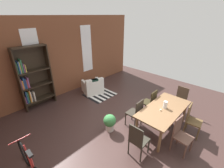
{
  "coord_description": "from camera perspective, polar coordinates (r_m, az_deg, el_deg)",
  "views": [
    {
      "loc": [
        -3.12,
        -2.06,
        3.25
      ],
      "look_at": [
        0.54,
        1.4,
        0.92
      ],
      "focal_mm": 24.17,
      "sensor_mm": 36.0,
      "label": 1
    }
  ],
  "objects": [
    {
      "name": "bicycle_second",
      "position": [
        4.01,
        -28.08,
        -25.68
      ],
      "size": [
        0.44,
        1.63,
        0.88
      ],
      "color": "black",
      "rests_on": "ground"
    },
    {
      "name": "window_pane_0",
      "position": [
        6.21,
        -27.39,
        8.36
      ],
      "size": [
        0.55,
        0.02,
        2.1
      ],
      "primitive_type": "cube",
      "color": "white"
    },
    {
      "name": "dining_table",
      "position": [
        4.73,
        19.0,
        -9.54
      ],
      "size": [
        1.87,
        0.9,
        0.77
      ],
      "color": "brown",
      "rests_on": "ground"
    },
    {
      "name": "dining_chair_head_right",
      "position": [
        5.89,
        24.37,
        -5.26
      ],
      "size": [
        0.41,
        0.41,
        0.95
      ],
      "color": "#473729",
      "rests_on": "ground"
    },
    {
      "name": "dining_chair_near_right",
      "position": [
        5.01,
        27.93,
        -11.62
      ],
      "size": [
        0.44,
        0.44,
        0.95
      ],
      "color": "brown",
      "rests_on": "ground"
    },
    {
      "name": "dining_chair_near_left",
      "position": [
        4.35,
        24.52,
        -16.84
      ],
      "size": [
        0.44,
        0.44,
        0.95
      ],
      "color": "brown",
      "rests_on": "ground"
    },
    {
      "name": "tealight_candle_0",
      "position": [
        4.53,
        17.9,
        -9.35
      ],
      "size": [
        0.04,
        0.04,
        0.04
      ],
      "primitive_type": "cylinder",
      "color": "silver",
      "rests_on": "dining_table"
    },
    {
      "name": "window_pane_1",
      "position": [
        7.31,
        -9.51,
        12.89
      ],
      "size": [
        0.55,
        0.02,
        2.1
      ],
      "primitive_type": "cube",
      "color": "white"
    },
    {
      "name": "dining_chair_head_left",
      "position": [
        3.91,
        9.72,
        -20.0
      ],
      "size": [
        0.41,
        0.41,
        0.95
      ],
      "color": "#302D24",
      "rests_on": "ground"
    },
    {
      "name": "dining_chair_far_right",
      "position": [
        5.38,
        14.25,
        -6.54
      ],
      "size": [
        0.4,
        0.4,
        0.95
      ],
      "color": "#2F2916",
      "rests_on": "ground"
    },
    {
      "name": "armchair_white",
      "position": [
        6.86,
        -7.27,
        -1.04
      ],
      "size": [
        1.02,
        1.02,
        0.75
      ],
      "color": "white",
      "rests_on": "ground"
    },
    {
      "name": "striped_rug",
      "position": [
        6.77,
        -4.69,
        -3.9
      ],
      "size": [
        1.18,
        1.1,
        0.01
      ],
      "color": "black",
      "rests_on": "ground"
    },
    {
      "name": "bookshelf_tall",
      "position": [
        6.14,
        -27.99,
        1.72
      ],
      "size": [
        1.13,
        0.33,
        2.3
      ],
      "color": "#2D2319",
      "rests_on": "ground"
    },
    {
      "name": "vase_on_table",
      "position": [
        4.66,
        19.49,
        -7.4
      ],
      "size": [
        0.11,
        0.11,
        0.21
      ],
      "primitive_type": "cylinder",
      "color": "silver",
      "rests_on": "dining_table"
    },
    {
      "name": "dining_chair_far_left",
      "position": [
        4.77,
        9.05,
        -10.51
      ],
      "size": [
        0.41,
        0.41,
        0.95
      ],
      "color": "#2E2820",
      "rests_on": "ground"
    },
    {
      "name": "ground_plane",
      "position": [
        4.95,
        7.83,
        -16.41
      ],
      "size": [
        9.52,
        9.52,
        0.0
      ],
      "primitive_type": "plane",
      "color": "#3F2A28"
    },
    {
      "name": "back_wall_brick",
      "position": [
        6.77,
        -17.9,
        9.7
      ],
      "size": [
        7.84,
        0.12,
        3.23
      ],
      "primitive_type": "cube",
      "color": "brown",
      "rests_on": "ground"
    },
    {
      "name": "potted_plant_by_shelf",
      "position": [
        4.67,
        -0.87,
        -14.11
      ],
      "size": [
        0.38,
        0.38,
        0.55
      ],
      "color": "silver",
      "rests_on": "ground"
    }
  ]
}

